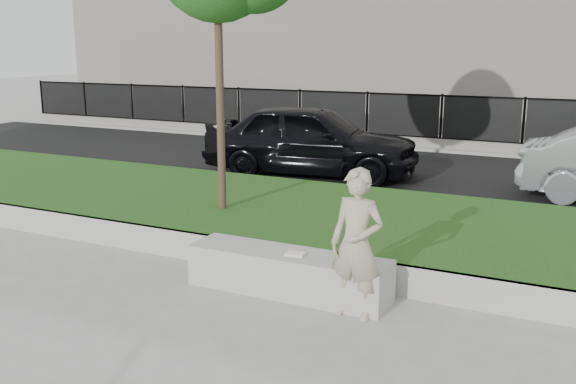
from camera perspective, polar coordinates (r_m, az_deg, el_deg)
The scene contains 10 objects.
ground at distance 7.63m, azimuth -3.49°, elevation -9.97°, with size 90.00×90.00×0.00m, color gray.
grass_bank at distance 10.13m, azimuth 4.93°, elevation -2.94°, with size 34.00×4.00×0.40m, color black.
grass_kerb at distance 8.42m, azimuth 0.02°, elevation -6.25°, with size 34.00×0.08×0.40m, color #9B9891.
street at distance 15.29m, azimuth 12.48°, elevation 1.56°, with size 34.00×7.00×0.04m, color black.
far_pavement at distance 19.62m, azimuth 15.69°, elevation 3.99°, with size 34.00×3.00×0.12m, color gray.
iron_fence at distance 18.58m, azimuth 15.20°, elevation 5.04°, with size 32.00×0.30×1.50m.
stone_bench at distance 7.88m, azimuth 0.02°, elevation -7.17°, with size 2.52×0.63×0.51m, color #9B9891.
man at distance 7.07m, azimuth 6.13°, elevation -4.64°, with size 0.61×0.40×1.68m, color tan.
book at distance 7.70m, azimuth 0.66°, elevation -5.52°, with size 0.23×0.17×0.03m, color silver.
car_dark at distance 14.58m, azimuth 2.08°, elevation 4.68°, with size 1.94×4.83×1.65m, color black.
Camera 1 is at (3.51, -6.08, 2.98)m, focal length 40.00 mm.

